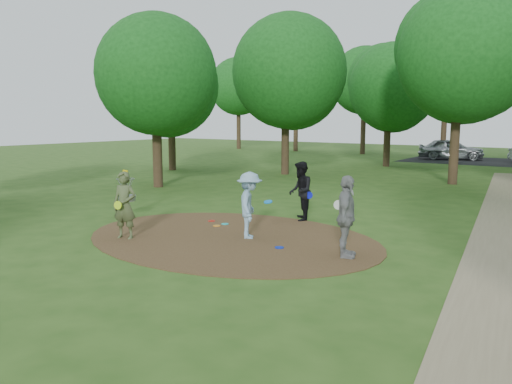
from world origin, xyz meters
The scene contains 15 objects.
ground centered at (0.00, 0.00, 0.00)m, with size 100.00×100.00×0.00m, color #2D5119.
dirt_clearing centered at (0.00, 0.00, 0.01)m, with size 8.40×8.40×0.02m, color #47301C.
footpath centered at (6.50, 2.00, 0.01)m, with size 2.00×40.00×0.01m, color #8C7A5B.
parking_lot centered at (2.00, 30.00, 0.00)m, with size 14.00×8.00×0.01m, color black.
player_observer_with_disc centered at (-2.22, -1.67, 0.90)m, with size 0.76×0.63×1.80m.
player_throwing_with_disc centered at (0.45, 0.27, 0.89)m, with size 1.28×1.33×1.78m.
player_walking_with_disc centered at (0.35, 3.10, 0.93)m, with size 1.06×1.13×1.85m.
player_waiting_with_disc centered at (3.35, 0.02, 0.95)m, with size 0.81×1.21×1.90m.
disc_ground_cyan centered at (-1.15, 1.21, 0.03)m, with size 0.22×0.22×0.02m, color #18BEC1.
disc_ground_blue centered at (1.68, -0.18, 0.03)m, with size 0.22×0.22×0.02m, color #0B24C6.
disc_ground_red centered at (-1.78, 1.33, 0.03)m, with size 0.22×0.22×0.02m, color red.
car_left centered at (-1.93, 30.20, 0.82)m, with size 1.95×4.84×1.65m, color #94989B.
disc_ground_orange centered at (-1.19, 0.87, 0.03)m, with size 0.22×0.22×0.02m, color orange.
disc_golf_basket centered at (-4.50, 0.30, 0.87)m, with size 0.63×0.63×1.54m.
tree_ring centered at (1.60, 8.92, 5.30)m, with size 36.89×45.85×9.12m.
Camera 1 is at (8.09, -10.26, 3.17)m, focal length 35.00 mm.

